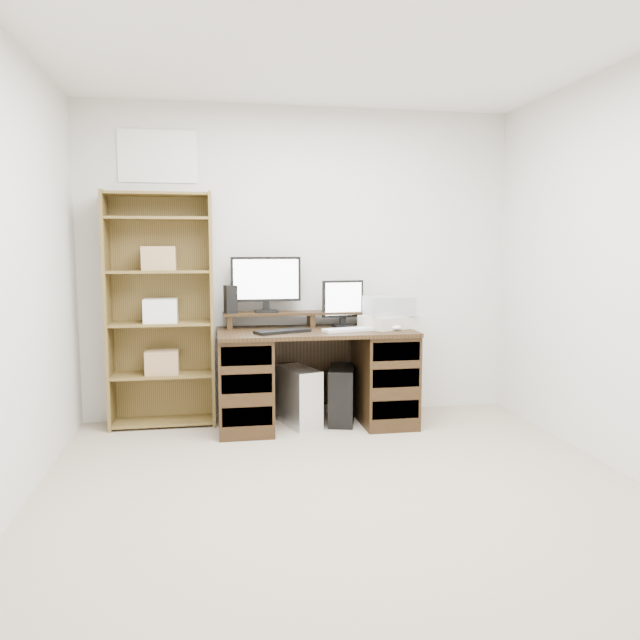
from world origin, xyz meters
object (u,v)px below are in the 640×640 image
object	(u,v)px
monitor_wide	(266,281)
bookshelf	(161,308)
tower_silver	(299,396)
monitor_small	(343,302)
printer	(389,322)
tower_black	(342,395)
desk	(315,376)

from	to	relation	value
monitor_wide	bookshelf	world-z (taller)	bookshelf
monitor_wide	bookshelf	xyz separation A→B (m)	(-0.81, -0.02, -0.20)
tower_silver	monitor_small	bearing A→B (deg)	2.32
monitor_small	printer	bearing A→B (deg)	-31.50
bookshelf	tower_black	bearing A→B (deg)	-7.49
tower_silver	printer	bearing A→B (deg)	-18.03
tower_silver	tower_black	world-z (taller)	tower_silver
monitor_wide	monitor_small	xyz separation A→B (m)	(0.61, -0.08, -0.16)
tower_black	bookshelf	distance (m)	1.57
tower_silver	bookshelf	xyz separation A→B (m)	(-1.04, 0.20, 0.69)
tower_black	bookshelf	xyz separation A→B (m)	(-1.39, 0.18, 0.70)
monitor_wide	printer	size ratio (longest dim) A/B	1.40
monitor_small	monitor_wide	bearing A→B (deg)	163.63
monitor_small	tower_black	world-z (taller)	monitor_small
monitor_wide	bookshelf	size ratio (longest dim) A/B	0.31
printer	tower_silver	xyz separation A→B (m)	(-0.72, 0.00, -0.57)
monitor_wide	monitor_small	world-z (taller)	monitor_wide
printer	tower_silver	bearing A→B (deg)	155.67
desk	bookshelf	bearing A→B (deg)	169.70
printer	bookshelf	world-z (taller)	bookshelf
monitor_small	tower_black	size ratio (longest dim) A/B	0.78
desk	tower_silver	world-z (taller)	desk
printer	tower_black	distance (m)	0.69
bookshelf	printer	bearing A→B (deg)	-6.71
printer	tower_silver	size ratio (longest dim) A/B	0.88
tower_silver	bookshelf	bearing A→B (deg)	151.38
tower_silver	bookshelf	distance (m)	1.27
bookshelf	monitor_small	bearing A→B (deg)	-2.61
tower_silver	tower_black	bearing A→B (deg)	-14.45
desk	bookshelf	size ratio (longest dim) A/B	0.83
monitor_wide	monitor_small	size ratio (longest dim) A/B	1.49
desk	tower_black	world-z (taller)	desk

